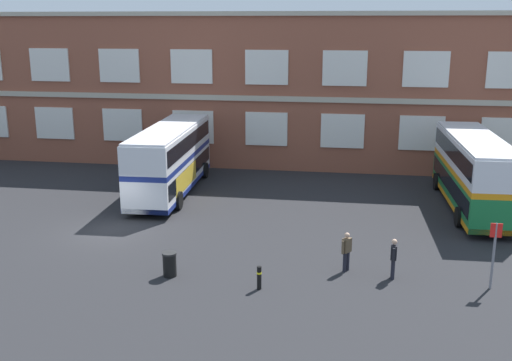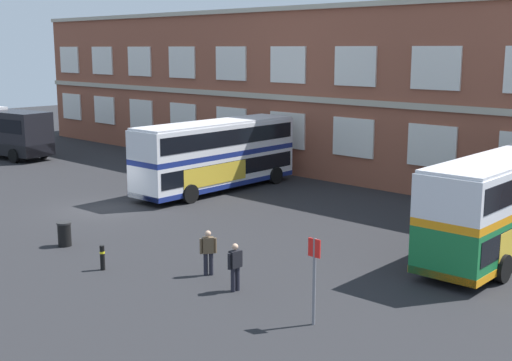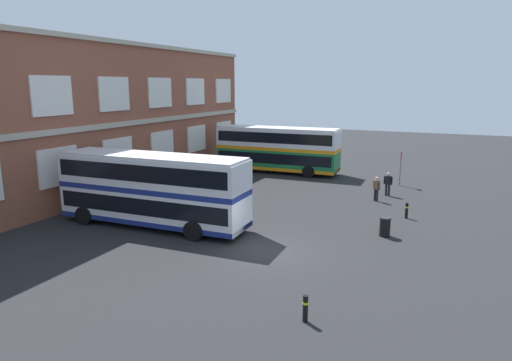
% 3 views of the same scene
% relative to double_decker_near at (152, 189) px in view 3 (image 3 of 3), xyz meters
% --- Properties ---
extents(ground_plane, '(120.00, 120.00, 0.00)m').
position_rel_double_decker_near_xyz_m(ground_plane, '(-0.97, -5.28, -2.15)').
color(ground_plane, '#232326').
extents(double_decker_near, '(3.14, 11.08, 4.07)m').
position_rel_double_decker_near_xyz_m(double_decker_near, '(0.00, 0.00, 0.00)').
color(double_decker_near, silver).
rests_on(double_decker_near, ground).
extents(double_decker_middle, '(3.11, 11.07, 4.07)m').
position_rel_double_decker_near_xyz_m(double_decker_middle, '(17.56, -0.47, 0.00)').
color(double_decker_middle, '#197038').
rests_on(double_decker_middle, ground).
extents(waiting_passenger, '(0.46, 0.58, 1.70)m').
position_rel_double_decker_near_xyz_m(waiting_passenger, '(10.76, -10.46, -1.22)').
color(waiting_passenger, black).
rests_on(waiting_passenger, ground).
extents(second_passenger, '(0.28, 0.64, 1.70)m').
position_rel_double_decker_near_xyz_m(second_passenger, '(12.65, -10.94, -1.22)').
color(second_passenger, black).
rests_on(second_passenger, ground).
extents(bus_stand_flag, '(0.44, 0.10, 2.70)m').
position_rel_double_decker_near_xyz_m(bus_stand_flag, '(16.40, -11.31, -0.51)').
color(bus_stand_flag, slate).
rests_on(bus_stand_flag, ground).
extents(station_litter_bin, '(0.60, 0.60, 1.03)m').
position_rel_double_decker_near_xyz_m(station_litter_bin, '(3.59, -12.14, -1.63)').
color(station_litter_bin, black).
rests_on(station_litter_bin, ground).
extents(safety_bollard_west, '(0.19, 0.19, 0.95)m').
position_rel_double_decker_near_xyz_m(safety_bollard_west, '(-6.46, -11.08, -1.66)').
color(safety_bollard_west, black).
rests_on(safety_bollard_west, ground).
extents(safety_bollard_east, '(0.19, 0.19, 0.95)m').
position_rel_double_decker_near_xyz_m(safety_bollard_east, '(7.43, -12.81, -1.66)').
color(safety_bollard_east, black).
rests_on(safety_bollard_east, ground).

